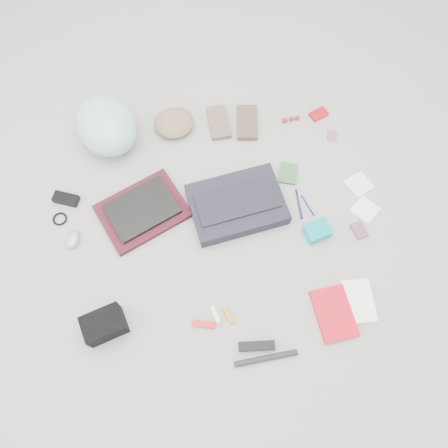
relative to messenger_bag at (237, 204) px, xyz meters
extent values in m
plane|color=gray|center=(-0.08, -0.10, -0.04)|extent=(4.00, 4.00, 0.00)
cube|color=black|center=(0.00, 0.00, 0.00)|extent=(0.48, 0.37, 0.07)
cube|color=black|center=(0.00, 0.00, 0.04)|extent=(0.41, 0.22, 0.01)
cube|color=#41121B|center=(-0.45, 0.05, -0.02)|extent=(0.48, 0.43, 0.03)
cube|color=black|center=(-0.45, 0.05, 0.00)|extent=(0.38, 0.33, 0.02)
ellipsoid|color=#A7DBDC|center=(-0.58, 0.51, 0.07)|extent=(0.39, 0.44, 0.22)
ellipsoid|color=#896B4F|center=(-0.24, 0.52, 0.00)|extent=(0.21, 0.20, 0.07)
cube|color=brown|center=(-0.01, 0.50, -0.02)|extent=(0.11, 0.20, 0.03)
cube|color=brown|center=(0.14, 0.48, -0.02)|extent=(0.14, 0.23, 0.03)
cube|color=black|center=(-0.82, 0.17, -0.02)|extent=(0.14, 0.10, 0.03)
torus|color=black|center=(-0.85, 0.08, -0.03)|extent=(0.08, 0.08, 0.01)
ellipsoid|color=#90909F|center=(-0.79, -0.05, -0.02)|extent=(0.09, 0.11, 0.04)
cube|color=black|center=(-0.66, -0.48, 0.02)|extent=(0.20, 0.16, 0.11)
cube|color=red|center=(-0.24, -0.53, -0.03)|extent=(0.10, 0.06, 0.02)
cylinder|color=white|center=(-0.18, -0.50, -0.03)|extent=(0.04, 0.08, 0.02)
cylinder|color=orange|center=(-0.13, -0.52, -0.03)|extent=(0.05, 0.08, 0.02)
cube|color=black|center=(-0.03, -0.66, -0.02)|extent=(0.16, 0.06, 0.03)
cylinder|color=black|center=(0.00, -0.72, -0.02)|extent=(0.27, 0.03, 0.03)
cube|color=red|center=(0.33, -0.58, -0.02)|extent=(0.17, 0.24, 0.02)
cube|color=white|center=(0.45, -0.55, -0.03)|extent=(0.14, 0.20, 0.02)
cube|color=#365E34|center=(0.29, 0.14, -0.03)|extent=(0.12, 0.14, 0.01)
cylinder|color=#120E89|center=(0.30, -0.04, -0.03)|extent=(0.02, 0.16, 0.01)
cylinder|color=black|center=(0.30, -0.03, -0.03)|extent=(0.01, 0.16, 0.01)
cylinder|color=#140C82|center=(0.35, -0.05, -0.03)|extent=(0.04, 0.12, 0.01)
cube|color=#019DB0|center=(0.35, -0.19, -0.01)|extent=(0.13, 0.11, 0.06)
cube|color=#784D60|center=(0.55, -0.22, -0.03)|extent=(0.08, 0.09, 0.02)
cube|color=white|center=(0.63, 0.03, -0.03)|extent=(0.15, 0.15, 0.01)
cube|color=white|center=(0.62, -0.11, -0.03)|extent=(0.16, 0.16, 0.01)
sphere|color=maroon|center=(0.34, 0.46, -0.02)|extent=(0.04, 0.04, 0.03)
sphere|color=red|center=(0.38, 0.47, -0.02)|extent=(0.03, 0.03, 0.03)
sphere|color=maroon|center=(0.41, 0.47, -0.02)|extent=(0.03, 0.03, 0.03)
cube|color=#B31017|center=(0.53, 0.47, -0.03)|extent=(0.11, 0.09, 0.02)
cube|color=gray|center=(0.57, 0.33, -0.03)|extent=(0.07, 0.08, 0.00)
camera|label=1|loc=(-0.21, -0.90, 1.89)|focal=35.00mm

